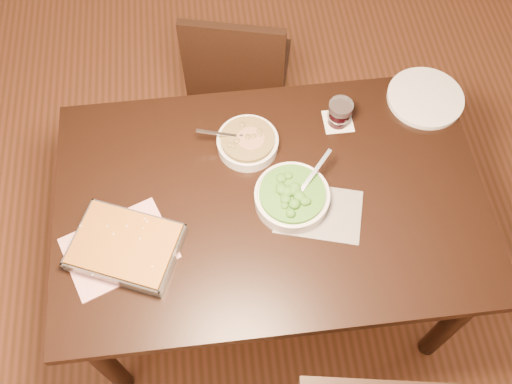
{
  "coord_description": "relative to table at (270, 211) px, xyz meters",
  "views": [
    {
      "loc": [
        -0.15,
        -0.88,
        2.37
      ],
      "look_at": [
        -0.05,
        -0.0,
        0.8
      ],
      "focal_mm": 40.0,
      "sensor_mm": 36.0,
      "label": 1
    }
  ],
  "objects": [
    {
      "name": "ground",
      "position": [
        0.0,
        0.0,
        -0.65
      ],
      "size": [
        4.0,
        4.0,
        0.0
      ],
      "primitive_type": "plane",
      "color": "#472814",
      "rests_on": "ground"
    },
    {
      "name": "table",
      "position": [
        0.0,
        0.0,
        0.0
      ],
      "size": [
        1.4,
        0.9,
        0.75
      ],
      "color": "black",
      "rests_on": "ground"
    },
    {
      "name": "magazine_a",
      "position": [
        -0.49,
        -0.13,
        0.1
      ],
      "size": [
        0.38,
        0.33,
        0.01
      ],
      "primitive_type": "cube",
      "rotation": [
        0.0,
        0.0,
        0.37
      ],
      "color": "#B83454",
      "rests_on": "table"
    },
    {
      "name": "magazine_b",
      "position": [
        0.14,
        -0.07,
        0.1
      ],
      "size": [
        0.31,
        0.26,
        0.0
      ],
      "primitive_type": "cube",
      "rotation": [
        0.0,
        0.0,
        -0.28
      ],
      "color": "#282930",
      "rests_on": "table"
    },
    {
      "name": "coaster",
      "position": [
        0.27,
        0.27,
        0.1
      ],
      "size": [
        0.1,
        0.1,
        0.0
      ],
      "primitive_type": "cube",
      "color": "white",
      "rests_on": "table"
    },
    {
      "name": "stew_bowl",
      "position": [
        -0.05,
        0.2,
        0.12
      ],
      "size": [
        0.23,
        0.21,
        0.08
      ],
      "color": "silver",
      "rests_on": "table"
    },
    {
      "name": "broccoli_bowl",
      "position": [
        0.06,
        -0.02,
        0.13
      ],
      "size": [
        0.24,
        0.24,
        0.09
      ],
      "color": "silver",
      "rests_on": "table"
    },
    {
      "name": "baking_dish",
      "position": [
        -0.46,
        -0.13,
        0.12
      ],
      "size": [
        0.38,
        0.34,
        0.06
      ],
      "rotation": [
        0.0,
        0.0,
        -0.4
      ],
      "color": "silver",
      "rests_on": "table"
    },
    {
      "name": "wine_tumbler",
      "position": [
        0.27,
        0.27,
        0.15
      ],
      "size": [
        0.08,
        0.08,
        0.09
      ],
      "color": "black",
      "rests_on": "coaster"
    },
    {
      "name": "dinner_plate",
      "position": [
        0.6,
        0.33,
        0.1
      ],
      "size": [
        0.27,
        0.27,
        0.02
      ],
      "primitive_type": "cylinder",
      "color": "silver",
      "rests_on": "table"
    },
    {
      "name": "chair_far",
      "position": [
        -0.04,
        0.76,
        -0.17
      ],
      "size": [
        0.49,
        0.49,
        0.86
      ],
      "rotation": [
        0.0,
        0.0,
        2.9
      ],
      "color": "black",
      "rests_on": "ground"
    }
  ]
}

